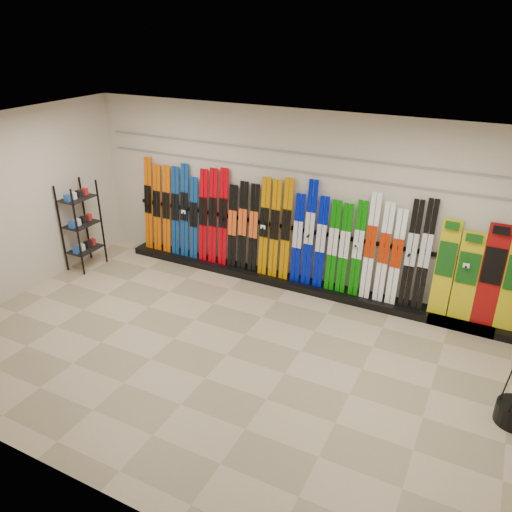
% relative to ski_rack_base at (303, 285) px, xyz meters
% --- Properties ---
extents(floor, '(8.00, 8.00, 0.00)m').
position_rel_ski_rack_base_xyz_m(floor, '(-0.22, -2.28, -0.06)').
color(floor, '#9C8A6B').
rests_on(floor, ground).
extents(back_wall, '(8.00, 0.00, 8.00)m').
position_rel_ski_rack_base_xyz_m(back_wall, '(-0.22, 0.22, 1.44)').
color(back_wall, beige).
rests_on(back_wall, floor).
extents(left_wall, '(0.00, 5.00, 5.00)m').
position_rel_ski_rack_base_xyz_m(left_wall, '(-4.22, -2.28, 1.44)').
color(left_wall, beige).
rests_on(left_wall, floor).
extents(ceiling, '(8.00, 8.00, 0.00)m').
position_rel_ski_rack_base_xyz_m(ceiling, '(-0.22, -2.28, 2.94)').
color(ceiling, silver).
rests_on(ceiling, back_wall).
extents(ski_rack_base, '(8.00, 0.40, 0.12)m').
position_rel_ski_rack_base_xyz_m(ski_rack_base, '(0.00, 0.00, 0.00)').
color(ski_rack_base, black).
rests_on(ski_rack_base, floor).
extents(skis, '(5.37, 0.22, 1.81)m').
position_rel_ski_rack_base_xyz_m(skis, '(-0.70, 0.04, 0.90)').
color(skis, '#E05E04').
rests_on(skis, ski_rack_base).
extents(snowboards, '(1.56, 0.24, 1.54)m').
position_rel_ski_rack_base_xyz_m(snowboards, '(2.86, 0.07, 0.79)').
color(snowboards, gold).
rests_on(snowboards, ski_rack_base).
extents(accessory_rack, '(0.40, 0.60, 1.64)m').
position_rel_ski_rack_base_xyz_m(accessory_rack, '(-3.97, -1.05, 0.76)').
color(accessory_rack, black).
rests_on(accessory_rack, floor).
extents(slatwall_rail_0, '(7.60, 0.02, 0.03)m').
position_rel_ski_rack_base_xyz_m(slatwall_rail_0, '(-0.22, 0.20, 1.94)').
color(slatwall_rail_0, gray).
rests_on(slatwall_rail_0, back_wall).
extents(slatwall_rail_1, '(7.60, 0.02, 0.03)m').
position_rel_ski_rack_base_xyz_m(slatwall_rail_1, '(-0.22, 0.20, 2.24)').
color(slatwall_rail_1, gray).
rests_on(slatwall_rail_1, back_wall).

